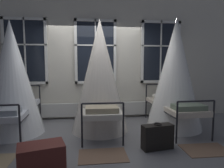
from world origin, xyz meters
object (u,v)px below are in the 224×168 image
Objects in this scene: suitcase_dark at (157,137)px; cot_first at (12,79)px; cot_third at (175,75)px; travel_trunk at (41,157)px; cot_second at (100,77)px.

cot_first is at bearing 147.14° from suitcase_dark.
cot_first is 0.96× the size of cot_third.
cot_first is at bearing 118.77° from travel_trunk.
suitcase_dark is at bearing 143.19° from cot_third.
suitcase_dark is (0.94, -1.15, -0.98)m from cot_second.
suitcase_dark is 1.96m from travel_trunk.
cot_third is at bearing -89.96° from cot_second.
cot_third is 4.34× the size of suitcase_dark.
cot_third is (3.61, -0.06, 0.05)m from cot_first.
cot_second is 1.78m from suitcase_dark.
travel_trunk is (-1.90, -0.49, -0.03)m from suitcase_dark.
suitcase_dark is 0.92× the size of travel_trunk.
cot_third is 3.98× the size of travel_trunk.
cot_second is 4.23× the size of suitcase_dark.
cot_third is (1.74, -0.02, 0.03)m from cot_second.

